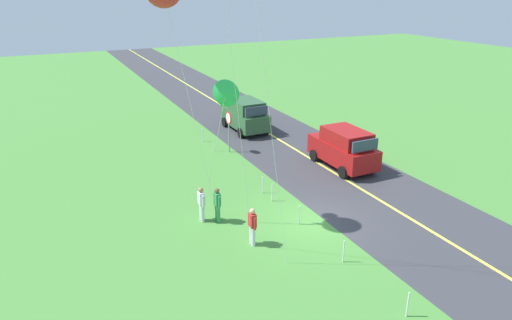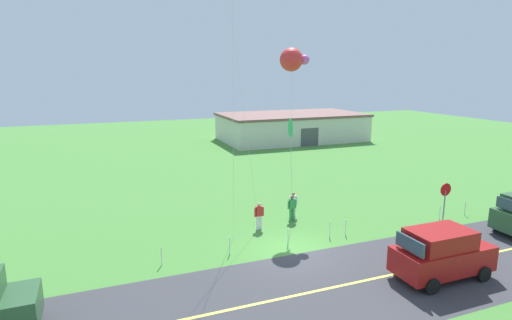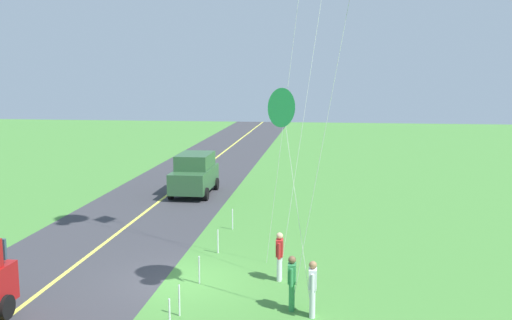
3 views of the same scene
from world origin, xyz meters
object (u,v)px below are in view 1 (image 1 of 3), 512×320
(car_suv_foreground, at_px, (344,148))
(person_child_watcher, at_px, (252,225))
(car_parked_east_near, at_px, (245,115))
(stop_sign, at_px, (229,124))
(person_adult_near, at_px, (201,203))
(person_adult_companion, at_px, (217,204))
(kite_red_low, at_px, (225,94))

(car_suv_foreground, relative_size, person_child_watcher, 2.75)
(car_parked_east_near, distance_m, stop_sign, 4.56)
(car_suv_foreground, height_order, person_child_watcher, car_suv_foreground)
(car_suv_foreground, distance_m, person_child_watcher, 9.74)
(car_parked_east_near, height_order, person_adult_near, car_parked_east_near)
(person_adult_companion, xyz_separation_m, kite_red_low, (-0.43, -0.32, 4.87))
(kite_red_low, bearing_deg, stop_sign, -22.90)
(person_adult_near, xyz_separation_m, person_adult_companion, (-0.37, -0.60, 0.00))
(person_child_watcher, bearing_deg, person_adult_companion, -149.00)
(person_adult_near, distance_m, person_adult_companion, 0.70)
(stop_sign, xyz_separation_m, kite_red_low, (-8.42, 3.56, 3.93))
(person_adult_companion, distance_m, kite_red_low, 4.89)
(person_child_watcher, bearing_deg, kite_red_low, -155.23)
(car_parked_east_near, height_order, person_adult_companion, car_parked_east_near)
(stop_sign, height_order, person_child_watcher, stop_sign)
(person_adult_near, bearing_deg, stop_sign, 98.55)
(person_adult_companion, distance_m, person_child_watcher, 2.43)
(person_adult_companion, relative_size, kite_red_low, 0.25)
(person_adult_companion, xyz_separation_m, person_child_watcher, (-2.36, -0.55, 0.00))
(stop_sign, height_order, kite_red_low, kite_red_low)
(car_suv_foreground, bearing_deg, kite_red_low, 111.83)
(person_adult_near, bearing_deg, car_parked_east_near, 96.27)
(car_suv_foreground, xyz_separation_m, car_parked_east_near, (8.65, 2.12, 0.00))
(car_suv_foreground, xyz_separation_m, person_child_watcher, (-5.30, 8.16, -0.29))
(stop_sign, xyz_separation_m, person_adult_companion, (-7.99, 3.88, -0.94))
(kite_red_low, bearing_deg, person_adult_near, 48.59)
(person_child_watcher, xyz_separation_m, kite_red_low, (1.93, 0.23, 4.87))
(stop_sign, relative_size, person_adult_near, 1.60)
(person_adult_near, xyz_separation_m, kite_red_low, (-0.81, -0.91, 4.87))
(car_suv_foreground, relative_size, kite_red_low, 0.70)
(person_adult_near, height_order, person_child_watcher, same)
(stop_sign, relative_size, kite_red_low, 0.41)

